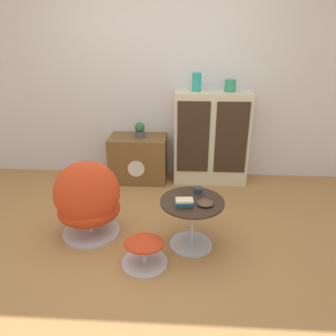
# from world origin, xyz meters

# --- Properties ---
(ground_plane) EXTENTS (12.00, 12.00, 0.00)m
(ground_plane) POSITION_xyz_m (0.00, 0.00, 0.00)
(ground_plane) COLOR #A87542
(wall_back) EXTENTS (6.40, 0.06, 2.60)m
(wall_back) POSITION_xyz_m (0.00, 1.72, 1.30)
(wall_back) COLOR silver
(wall_back) RESTS_ON ground_plane
(sideboard) EXTENTS (0.92, 0.38, 1.17)m
(sideboard) POSITION_xyz_m (0.62, 1.50, 0.58)
(sideboard) COLOR beige
(sideboard) RESTS_ON ground_plane
(tv_console) EXTENTS (0.72, 0.46, 0.59)m
(tv_console) POSITION_xyz_m (-0.31, 1.47, 0.30)
(tv_console) COLOR brown
(tv_console) RESTS_ON ground_plane
(egg_chair) EXTENTS (0.73, 0.70, 0.81)m
(egg_chair) POSITION_xyz_m (-0.59, 0.16, 0.36)
(egg_chair) COLOR #B7B7BC
(egg_chair) RESTS_ON ground_plane
(ottoman) EXTENTS (0.39, 0.39, 0.25)m
(ottoman) POSITION_xyz_m (-0.03, -0.22, 0.16)
(ottoman) COLOR #B7B7BC
(ottoman) RESTS_ON ground_plane
(coffee_table) EXTENTS (0.57, 0.57, 0.47)m
(coffee_table) POSITION_xyz_m (0.37, 0.06, 0.30)
(coffee_table) COLOR #B7B7BC
(coffee_table) RESTS_ON ground_plane
(vase_leftmost) EXTENTS (0.11, 0.11, 0.22)m
(vase_leftmost) POSITION_xyz_m (0.42, 1.51, 1.28)
(vase_leftmost) COLOR teal
(vase_leftmost) RESTS_ON sideboard
(vase_inner_left) EXTENTS (0.13, 0.13, 0.14)m
(vase_inner_left) POSITION_xyz_m (0.81, 1.51, 1.24)
(vase_inner_left) COLOR #2D8E6B
(vase_inner_left) RESTS_ON sideboard
(potted_plant) EXTENTS (0.12, 0.12, 0.19)m
(potted_plant) POSITION_xyz_m (-0.28, 1.47, 0.69)
(potted_plant) COLOR #4C4C51
(potted_plant) RESTS_ON tv_console
(teacup) EXTENTS (0.13, 0.13, 0.06)m
(teacup) POSITION_xyz_m (0.43, 0.21, 0.49)
(teacup) COLOR #2D2D33
(teacup) RESTS_ON coffee_table
(book_stack) EXTENTS (0.16, 0.11, 0.06)m
(book_stack) POSITION_xyz_m (0.30, -0.03, 0.50)
(book_stack) COLOR #237038
(book_stack) RESTS_ON coffee_table
(bowl) EXTENTS (0.15, 0.15, 0.04)m
(bowl) POSITION_xyz_m (0.49, -0.00, 0.49)
(bowl) COLOR #4C3828
(bowl) RESTS_ON coffee_table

